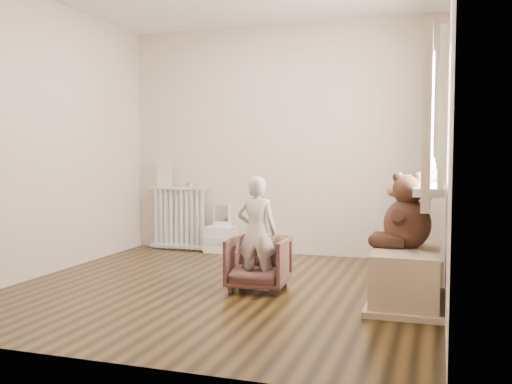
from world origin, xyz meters
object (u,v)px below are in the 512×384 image
(plush_cat, at_px, (429,172))
(toy_vanity, at_px, (221,229))
(radiator, at_px, (179,217))
(toy_bench, at_px, (407,278))
(child, at_px, (257,232))
(armchair, at_px, (258,263))
(teddy_bear, at_px, (407,217))

(plush_cat, bearing_deg, toy_vanity, 160.72)
(radiator, relative_size, toy_bench, 0.82)
(child, distance_m, plush_cat, 1.50)
(armchair, xyz_separation_m, child, (0.00, -0.05, 0.27))
(armchair, relative_size, plush_cat, 1.94)
(plush_cat, bearing_deg, toy_bench, -100.00)
(child, relative_size, teddy_bear, 1.66)
(toy_vanity, height_order, toy_bench, toy_vanity)
(radiator, distance_m, armchair, 2.22)
(armchair, height_order, toy_bench, armchair)
(toy_vanity, height_order, child, child)
(toy_vanity, bearing_deg, teddy_bear, -36.86)
(radiator, bearing_deg, toy_vanity, -3.11)
(radiator, bearing_deg, toy_bench, -31.89)
(radiator, height_order, toy_bench, radiator)
(toy_vanity, distance_m, plush_cat, 2.75)
(child, bearing_deg, teddy_bear, 177.37)
(toy_bench, distance_m, plush_cat, 0.90)
(armchair, bearing_deg, plush_cat, 10.01)
(radiator, height_order, plush_cat, plush_cat)
(child, relative_size, plush_cat, 3.70)
(armchair, bearing_deg, radiator, 130.71)
(child, bearing_deg, radiator, -50.16)
(toy_vanity, xyz_separation_m, armchair, (0.97, -1.58, -0.05))
(teddy_bear, bearing_deg, toy_vanity, 144.54)
(radiator, xyz_separation_m, plush_cat, (2.88, -1.31, 0.61))
(armchair, xyz_separation_m, toy_bench, (1.22, -0.09, -0.03))
(child, height_order, teddy_bear, child)
(toy_vanity, relative_size, toy_bench, 0.60)
(radiator, bearing_deg, plush_cat, -24.47)
(toy_vanity, xyz_separation_m, child, (0.97, -1.63, 0.22))
(radiator, relative_size, plush_cat, 2.94)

